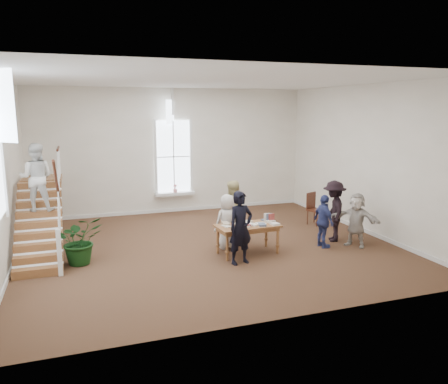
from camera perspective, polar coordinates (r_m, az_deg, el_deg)
name	(u,v)px	position (r m, az deg, el deg)	size (l,w,h in m)	color
ground	(210,246)	(12.22, -1.88, -7.13)	(10.00, 10.00, 0.00)	#49291C
room_shell	(175,201)	(16.23, -6.44, -1.21)	(10.49, 10.00, 10.00)	beige
staircase	(38,194)	(12.10, -23.11, -0.26)	(1.10, 4.10, 2.92)	brown
library_table	(248,228)	(11.49, 3.15, -4.69)	(1.71, 0.95, 0.84)	brown
police_officer	(241,228)	(10.68, 2.19, -4.70)	(0.66, 0.43, 1.81)	black
elderly_woman	(228,221)	(11.89, 0.47, -3.87)	(0.73, 0.48, 1.50)	beige
person_yellow	(232,212)	(12.41, 1.01, -2.57)	(0.87, 0.67, 1.78)	#CABB7E
woman_cluster_a	(324,221)	(12.26, 12.89, -3.75)	(0.86, 0.36, 1.47)	navy
woman_cluster_b	(334,211)	(12.91, 14.14, -2.42)	(1.14, 0.65, 1.76)	black
woman_cluster_c	(356,220)	(12.59, 16.87, -3.50)	(1.39, 0.44, 1.50)	beige
floor_plant	(80,240)	(11.31, -18.29, -6.00)	(1.07, 0.93, 1.19)	#113611
side_chair	(314,207)	(14.69, 11.63, -1.87)	(0.60, 0.60, 1.05)	#3A1A0F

